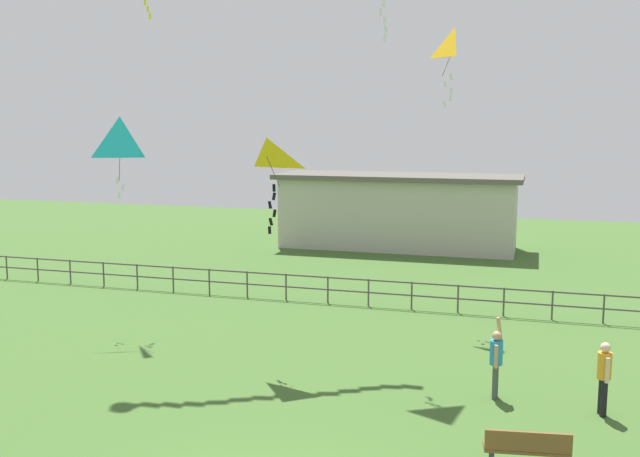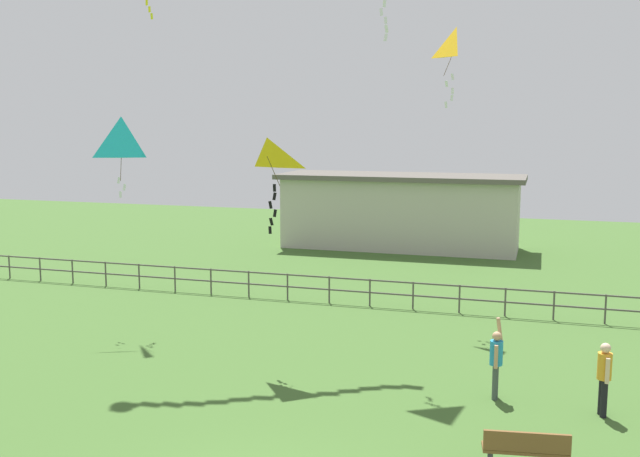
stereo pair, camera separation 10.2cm
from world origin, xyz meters
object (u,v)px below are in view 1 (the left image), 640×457
object	(u,v)px
park_bench	(527,450)
kite_1	(267,160)
person_2	(604,374)
kite_0	(120,141)
person_0	(496,359)
kite_5	(454,48)

from	to	relation	value
park_bench	kite_1	bearing A→B (deg)	146.24
person_2	kite_0	xyz separation A→B (m)	(-13.81, 3.47, 4.79)
park_bench	person_0	bearing A→B (deg)	101.92
park_bench	kite_5	world-z (taller)	kite_5
person_2	kite_1	bearing A→B (deg)	171.63
person_0	kite_5	world-z (taller)	kite_5
person_2	kite_5	world-z (taller)	kite_5
person_0	kite_0	xyz separation A→B (m)	(-11.55, 3.15, 4.79)
person_0	person_2	xyz separation A→B (m)	(2.26, -0.32, -0.00)
park_bench	kite_5	bearing A→B (deg)	103.93
person_0	kite_1	size ratio (longest dim) A/B	0.76
kite_1	kite_5	bearing A→B (deg)	60.02
park_bench	kite_0	xyz separation A→B (m)	(-12.30, 6.70, 5.26)
park_bench	kite_0	bearing A→B (deg)	151.43
kite_1	kite_5	size ratio (longest dim) A/B	0.97
kite_0	kite_1	world-z (taller)	kite_0
person_0	kite_1	world-z (taller)	kite_1
person_2	kite_1	distance (m)	9.31
person_0	person_2	size ratio (longest dim) A/B	1.15
kite_1	park_bench	bearing A→B (deg)	-33.76
person_0	kite_0	size ratio (longest dim) A/B	0.77
person_2	kite_1	world-z (taller)	kite_1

